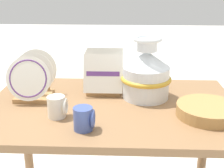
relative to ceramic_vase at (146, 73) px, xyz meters
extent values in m
cube|color=olive|center=(-0.17, -0.11, -0.15)|extent=(1.24, 0.79, 0.03)
cylinder|color=olive|center=(-0.74, 0.24, -0.51)|extent=(0.06, 0.06, 0.69)
cylinder|color=olive|center=(0.40, 0.24, -0.51)|extent=(0.06, 0.06, 0.69)
cylinder|color=silver|center=(0.00, 0.00, -0.05)|extent=(0.24, 0.24, 0.16)
cone|color=silver|center=(0.00, 0.00, 0.07)|extent=(0.24, 0.24, 0.08)
cylinder|color=silver|center=(0.00, 0.00, 0.15)|extent=(0.10, 0.10, 0.06)
torus|color=silver|center=(0.00, 0.00, 0.18)|extent=(0.15, 0.15, 0.02)
torus|color=gold|center=(0.00, 0.00, -0.03)|extent=(0.26, 0.26, 0.02)
cube|color=tan|center=(-0.58, -0.04, -0.12)|extent=(0.18, 0.16, 0.02)
cylinder|color=tan|center=(-0.64, 0.03, -0.07)|extent=(0.01, 0.01, 0.08)
cylinder|color=tan|center=(-0.51, 0.03, -0.07)|extent=(0.01, 0.01, 0.08)
cylinder|color=silver|center=(-0.58, -0.11, 0.00)|extent=(0.22, 0.07, 0.21)
torus|color=#5B3375|center=(-0.58, -0.11, 0.00)|extent=(0.19, 0.07, 0.18)
cylinder|color=silver|center=(-0.58, -0.04, 0.00)|extent=(0.22, 0.07, 0.21)
cylinder|color=silver|center=(-0.58, 0.04, 0.00)|extent=(0.22, 0.07, 0.21)
cube|color=tan|center=(-0.22, 0.08, -0.12)|extent=(0.18, 0.16, 0.02)
cylinder|color=tan|center=(-0.28, 0.14, -0.07)|extent=(0.01, 0.01, 0.08)
cylinder|color=tan|center=(-0.16, 0.14, -0.07)|extent=(0.01, 0.01, 0.08)
cube|color=silver|center=(-0.22, 0.01, -0.01)|extent=(0.20, 0.07, 0.19)
cube|color=silver|center=(-0.22, 0.05, -0.01)|extent=(0.20, 0.07, 0.19)
cube|color=silver|center=(-0.22, 0.10, -0.01)|extent=(0.20, 0.07, 0.19)
cube|color=silver|center=(-0.22, 0.15, -0.01)|extent=(0.20, 0.07, 0.19)
cube|color=#5B3375|center=(-0.22, 0.00, -0.01)|extent=(0.17, 0.01, 0.02)
cylinder|color=#AD7F47|center=(0.27, -0.22, -0.13)|extent=(0.28, 0.28, 0.01)
cylinder|color=#AD7F47|center=(0.27, -0.22, -0.12)|extent=(0.28, 0.28, 0.01)
cylinder|color=#AD7F47|center=(0.27, -0.22, -0.11)|extent=(0.28, 0.28, 0.01)
cylinder|color=#AD7F47|center=(0.27, -0.22, -0.10)|extent=(0.28, 0.28, 0.01)
cylinder|color=#AD7F47|center=(0.27, -0.22, -0.09)|extent=(0.28, 0.28, 0.01)
cylinder|color=#AD7F47|center=(0.27, -0.22, -0.08)|extent=(0.28, 0.28, 0.01)
cylinder|color=silver|center=(-0.41, -0.25, -0.08)|extent=(0.08, 0.08, 0.10)
torus|color=silver|center=(-0.37, -0.25, -0.08)|extent=(0.01, 0.08, 0.08)
cylinder|color=#42569E|center=(-0.28, -0.37, -0.08)|extent=(0.08, 0.08, 0.10)
torus|color=#42569E|center=(-0.24, -0.37, -0.08)|extent=(0.01, 0.08, 0.08)
camera|label=1|loc=(-0.11, -1.52, 0.49)|focal=50.00mm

